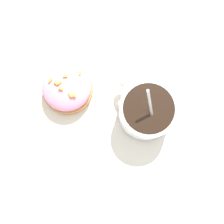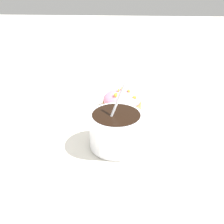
{
  "view_description": "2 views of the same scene",
  "coord_description": "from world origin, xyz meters",
  "views": [
    {
      "loc": [
        0.03,
        -0.08,
        0.52
      ],
      "look_at": [
        0.01,
        -0.01,
        0.03
      ],
      "focal_mm": 50.0,
      "sensor_mm": 36.0,
      "label": 1
    },
    {
      "loc": [
        0.44,
        0.02,
        0.26
      ],
      "look_at": [
        0.0,
        -0.0,
        0.03
      ],
      "focal_mm": 42.0,
      "sensor_mm": 36.0,
      "label": 2
    }
  ],
  "objects": [
    {
      "name": "ground_plane",
      "position": [
        0.0,
        0.0,
        0.0
      ],
      "size": [
        3.0,
        3.0,
        0.0
      ],
      "primitive_type": "plane",
      "color": "silver"
    },
    {
      "name": "frosted_pastry",
      "position": [
        -0.07,
        0.01,
        0.02
      ],
      "size": [
        0.08,
        0.08,
        0.04
      ],
      "color": "#B2753D",
      "rests_on": "paper_napkin"
    },
    {
      "name": "coffee_cup",
      "position": [
        0.07,
        0.01,
        0.04
      ],
      "size": [
        0.1,
        0.09,
        0.11
      ],
      "color": "white",
      "rests_on": "paper_napkin"
    },
    {
      "name": "paper_napkin",
      "position": [
        0.0,
        0.0,
        0.0
      ],
      "size": [
        0.32,
        0.32,
        0.0
      ],
      "color": "white",
      "rests_on": "ground_plane"
    }
  ]
}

